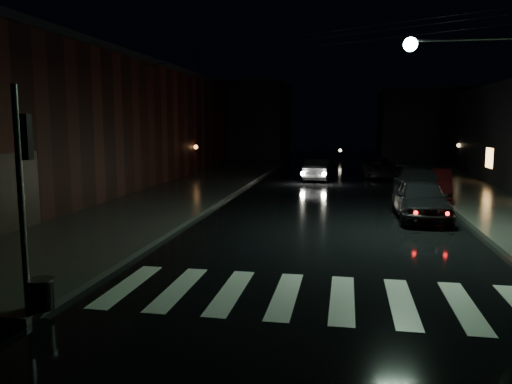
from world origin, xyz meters
The scene contains 13 objects.
ground centered at (0.00, 0.00, 0.00)m, with size 120.00×120.00×0.00m, color black.
sidewalk_left centered at (-5.00, 14.00, 0.07)m, with size 6.00×44.00×0.15m, color #282826.
sidewalk_right centered at (10.00, 14.00, 0.07)m, with size 4.00×44.00×0.15m, color #282826.
building_left centered at (-12.00, 16.00, 3.50)m, with size 10.00×36.00×7.00m, color black.
building_far_left centered at (-10.00, 45.00, 4.00)m, with size 14.00×10.00×8.00m, color black.
building_far_right centered at (14.00, 45.00, 3.50)m, with size 14.00×10.00×7.00m, color black.
crosswalk centered at (3.00, 0.50, 0.01)m, with size 9.00×3.00×0.01m, color beige.
signal_pole_corner centered at (-2.14, -1.46, 1.54)m, with size 0.68×0.61×4.20m.
parked_car_a centered at (6.43, 9.92, 0.79)m, with size 1.86×4.61×1.57m, color black.
parked_car_b centered at (7.60, 14.60, 0.77)m, with size 1.63×4.66×1.54m, color black.
parked_car_c centered at (6.92, 14.47, 0.80)m, with size 2.23×5.48×1.59m, color black.
parked_car_d centered at (5.80, 25.18, 0.65)m, with size 2.15×4.66×1.30m, color black.
oncoming_car centered at (1.85, 22.55, 0.70)m, with size 1.48×4.25×1.40m, color black.
Camera 1 is at (3.61, -9.70, 3.65)m, focal length 35.00 mm.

